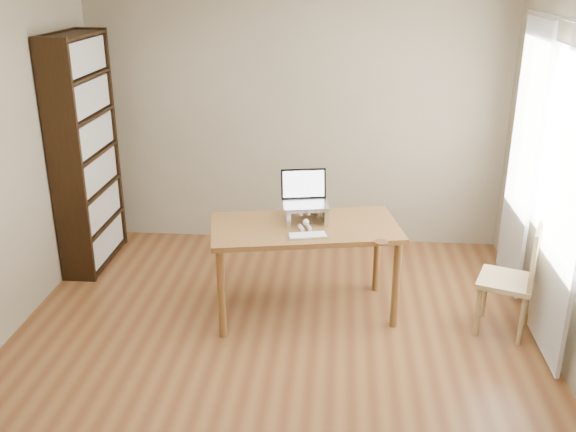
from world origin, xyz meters
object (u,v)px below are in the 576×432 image
(bookshelf, at_px, (85,153))
(desk, at_px, (305,237))
(keyboard, at_px, (308,236))
(cat, at_px, (301,212))
(laptop, at_px, (306,195))
(chair, at_px, (516,275))

(bookshelf, bearing_deg, desk, -21.87)
(keyboard, height_order, cat, cat)
(bookshelf, relative_size, cat, 4.35)
(laptop, bearing_deg, desk, -101.01)
(bookshelf, xyz_separation_m, cat, (1.98, -0.70, -0.23))
(keyboard, bearing_deg, chair, -11.18)
(bookshelf, distance_m, cat, 2.11)
(cat, bearing_deg, bookshelf, 143.92)
(chair, bearing_deg, cat, -168.57)
(chair, bearing_deg, keyboard, -156.85)
(keyboard, bearing_deg, desk, 84.88)
(keyboard, bearing_deg, laptop, 81.55)
(desk, xyz_separation_m, chair, (1.58, -0.15, -0.18))
(desk, distance_m, keyboard, 0.25)
(bookshelf, distance_m, keyboard, 2.31)
(bookshelf, bearing_deg, keyboard, -26.67)
(laptop, xyz_separation_m, cat, (-0.04, -0.03, -0.13))
(bookshelf, xyz_separation_m, desk, (2.02, -0.81, -0.39))
(desk, distance_m, laptop, 0.32)
(laptop, height_order, chair, laptop)
(cat, bearing_deg, desk, -88.33)
(laptop, relative_size, keyboard, 1.27)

